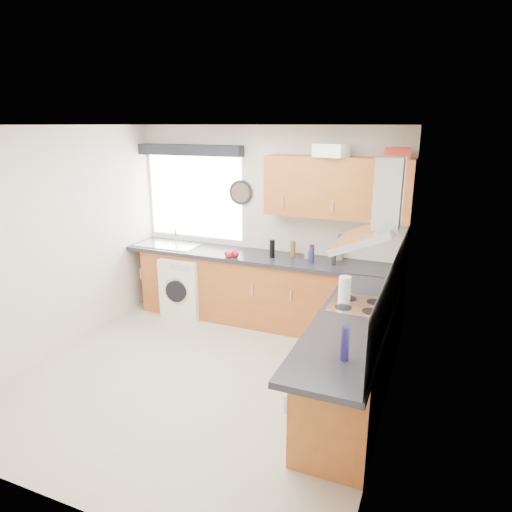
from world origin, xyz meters
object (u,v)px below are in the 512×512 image
at_px(washing_machine, 187,285).
at_px(upper_cabinets, 337,187).
at_px(extractor_hood, 377,214).
at_px(oven, 356,354).

bearing_deg(washing_machine, upper_cabinets, 4.95).
relative_size(extractor_hood, washing_machine, 0.97).
xyz_separation_m(extractor_hood, washing_machine, (-2.60, 1.10, -1.37)).
distance_m(oven, extractor_hood, 1.35).
height_order(oven, washing_machine, oven).
xyz_separation_m(oven, washing_machine, (-2.50, 1.10, -0.02)).
bearing_deg(washing_machine, oven, -25.38).
bearing_deg(extractor_hood, oven, 180.00).
bearing_deg(washing_machine, extractor_hood, -24.57).
bearing_deg(oven, extractor_hood, -0.00).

